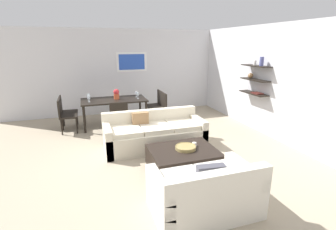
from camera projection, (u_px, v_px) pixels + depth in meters
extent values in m
plane|color=tan|center=(154.00, 153.00, 5.36)|extent=(18.00, 18.00, 0.00)
cube|color=silver|center=(134.00, 72.00, 8.30)|extent=(8.40, 0.06, 2.70)
cube|color=white|center=(132.00, 62.00, 8.15)|extent=(0.98, 0.02, 0.61)
cube|color=#264CB2|center=(132.00, 62.00, 8.14)|extent=(0.84, 0.01, 0.49)
cube|color=silver|center=(261.00, 80.00, 6.45)|extent=(0.06, 8.20, 2.70)
cube|color=black|center=(256.00, 66.00, 6.33)|extent=(0.28, 0.90, 0.02)
cube|color=black|center=(255.00, 80.00, 6.43)|extent=(0.28, 0.90, 0.02)
cube|color=black|center=(253.00, 93.00, 6.53)|extent=(0.28, 0.90, 0.02)
cylinder|color=#4C518C|center=(262.00, 61.00, 6.12)|extent=(0.10, 0.10, 0.22)
sphere|color=olive|center=(251.00, 76.00, 6.57)|extent=(0.14, 0.14, 0.14)
cylinder|color=silver|center=(255.00, 63.00, 6.36)|extent=(0.07, 0.07, 0.12)
cube|color=#4C1E19|center=(257.00, 93.00, 6.38)|extent=(0.20, 0.28, 0.03)
cube|color=beige|center=(155.00, 138.00, 5.61)|extent=(2.19, 0.90, 0.42)
cube|color=beige|center=(150.00, 117.00, 5.84)|extent=(2.19, 0.16, 0.36)
cube|color=beige|center=(108.00, 140.00, 5.27)|extent=(0.14, 0.90, 0.60)
cube|color=beige|center=(197.00, 130.00, 5.89)|extent=(0.14, 0.90, 0.60)
cube|color=beige|center=(126.00, 131.00, 5.31)|extent=(0.62, 0.70, 0.10)
cube|color=beige|center=(155.00, 128.00, 5.50)|extent=(0.62, 0.70, 0.10)
cube|color=beige|center=(182.00, 125.00, 5.69)|extent=(0.62, 0.70, 0.10)
cube|color=#99724C|center=(140.00, 120.00, 5.59)|extent=(0.36, 0.13, 0.36)
cube|color=silver|center=(204.00, 197.00, 3.46)|extent=(1.42, 0.90, 0.42)
cube|color=silver|center=(219.00, 186.00, 3.02)|extent=(1.42, 0.16, 0.36)
cube|color=silver|center=(244.00, 183.00, 3.63)|extent=(0.14, 0.90, 0.60)
cube|color=silver|center=(159.00, 200.00, 3.24)|extent=(0.14, 0.90, 0.60)
cube|color=silver|center=(222.00, 175.00, 3.51)|extent=(0.55, 0.70, 0.10)
cube|color=silver|center=(184.00, 182.00, 3.34)|extent=(0.55, 0.70, 0.10)
cube|color=#4C4C56|center=(211.00, 179.00, 3.18)|extent=(0.37, 0.17, 0.36)
cube|color=black|center=(183.00, 159.00, 4.64)|extent=(1.20, 0.97, 0.38)
cylinder|color=#99844C|center=(186.00, 148.00, 4.60)|extent=(0.38, 0.38, 0.05)
torus|color=#99844C|center=(186.00, 146.00, 4.60)|extent=(0.38, 0.38, 0.02)
cylinder|color=silver|center=(194.00, 144.00, 4.73)|extent=(0.08, 0.08, 0.07)
cube|color=black|center=(114.00, 100.00, 6.98)|extent=(1.76, 0.93, 0.04)
cylinder|color=black|center=(84.00, 120.00, 6.47)|extent=(0.06, 0.06, 0.71)
cylinder|color=black|center=(146.00, 114.00, 6.96)|extent=(0.06, 0.06, 0.71)
cylinder|color=black|center=(84.00, 112.00, 7.21)|extent=(0.06, 0.06, 0.71)
cylinder|color=black|center=(140.00, 107.00, 7.71)|extent=(0.06, 0.06, 0.71)
cube|color=black|center=(118.00, 118.00, 6.35)|extent=(0.44, 0.44, 0.04)
cube|color=black|center=(119.00, 111.00, 6.10)|extent=(0.44, 0.04, 0.43)
cylinder|color=black|center=(125.00, 124.00, 6.63)|extent=(0.04, 0.04, 0.41)
cylinder|color=black|center=(111.00, 125.00, 6.52)|extent=(0.04, 0.04, 0.41)
cylinder|color=black|center=(127.00, 128.00, 6.30)|extent=(0.04, 0.04, 0.41)
cylinder|color=black|center=(112.00, 129.00, 6.19)|extent=(0.04, 0.04, 0.41)
cube|color=black|center=(158.00, 109.00, 7.24)|extent=(0.44, 0.44, 0.04)
cube|color=black|center=(164.00, 100.00, 7.23)|extent=(0.04, 0.44, 0.43)
cylinder|color=black|center=(150.00, 115.00, 7.41)|extent=(0.04, 0.04, 0.41)
cylinder|color=black|center=(153.00, 119.00, 7.08)|extent=(0.04, 0.04, 0.41)
cylinder|color=black|center=(162.00, 114.00, 7.52)|extent=(0.04, 0.04, 0.41)
cylinder|color=black|center=(165.00, 117.00, 7.19)|extent=(0.04, 0.04, 0.41)
cube|color=black|center=(154.00, 106.00, 7.62)|extent=(0.44, 0.44, 0.04)
cube|color=black|center=(160.00, 98.00, 7.62)|extent=(0.04, 0.44, 0.43)
cylinder|color=black|center=(147.00, 112.00, 7.79)|extent=(0.04, 0.04, 0.41)
cylinder|color=black|center=(150.00, 115.00, 7.46)|extent=(0.04, 0.04, 0.41)
cylinder|color=black|center=(158.00, 111.00, 7.90)|extent=(0.04, 0.04, 0.41)
cylinder|color=black|center=(161.00, 114.00, 7.57)|extent=(0.04, 0.04, 0.41)
cube|color=black|center=(69.00, 116.00, 6.51)|extent=(0.44, 0.44, 0.04)
cube|color=black|center=(59.00, 108.00, 6.39)|extent=(0.04, 0.44, 0.43)
cylinder|color=black|center=(77.00, 126.00, 6.46)|extent=(0.04, 0.04, 0.41)
cylinder|color=black|center=(77.00, 122.00, 6.79)|extent=(0.04, 0.04, 0.41)
cylinder|color=black|center=(62.00, 127.00, 6.36)|extent=(0.04, 0.04, 0.41)
cylinder|color=black|center=(63.00, 123.00, 6.68)|extent=(0.04, 0.04, 0.41)
cube|color=black|center=(69.00, 112.00, 6.90)|extent=(0.44, 0.44, 0.04)
cube|color=black|center=(60.00, 104.00, 6.77)|extent=(0.04, 0.44, 0.43)
cylinder|color=black|center=(77.00, 121.00, 6.85)|extent=(0.04, 0.04, 0.41)
cylinder|color=black|center=(77.00, 118.00, 7.18)|extent=(0.04, 0.04, 0.41)
cylinder|color=black|center=(63.00, 122.00, 6.74)|extent=(0.04, 0.04, 0.41)
cylinder|color=black|center=(64.00, 119.00, 7.07)|extent=(0.04, 0.04, 0.41)
cylinder|color=silver|center=(89.00, 102.00, 6.67)|extent=(0.06, 0.06, 0.01)
cylinder|color=silver|center=(89.00, 100.00, 6.66)|extent=(0.01, 0.01, 0.08)
cylinder|color=silver|center=(89.00, 97.00, 6.64)|extent=(0.08, 0.08, 0.08)
cylinder|color=silver|center=(136.00, 97.00, 7.28)|extent=(0.06, 0.06, 0.01)
cylinder|color=silver|center=(136.00, 96.00, 7.27)|extent=(0.01, 0.01, 0.08)
cylinder|color=silver|center=(136.00, 93.00, 7.25)|extent=(0.07, 0.07, 0.08)
cylinder|color=silver|center=(138.00, 98.00, 7.07)|extent=(0.06, 0.06, 0.01)
cylinder|color=silver|center=(138.00, 97.00, 7.06)|extent=(0.01, 0.01, 0.08)
cylinder|color=silver|center=(138.00, 94.00, 7.04)|extent=(0.06, 0.06, 0.09)
cylinder|color=silver|center=(89.00, 100.00, 6.88)|extent=(0.06, 0.06, 0.01)
cylinder|color=silver|center=(89.00, 98.00, 6.87)|extent=(0.01, 0.01, 0.08)
cylinder|color=silver|center=(89.00, 96.00, 6.85)|extent=(0.08, 0.08, 0.08)
cylinder|color=#D85933|center=(117.00, 97.00, 7.00)|extent=(0.15, 0.15, 0.14)
sphere|color=red|center=(116.00, 92.00, 6.97)|extent=(0.16, 0.16, 0.16)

